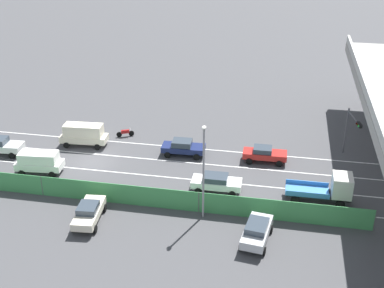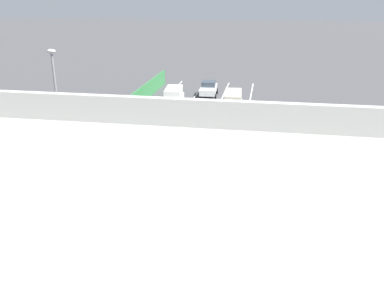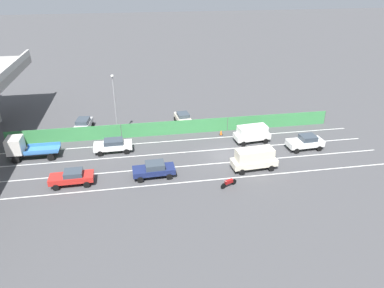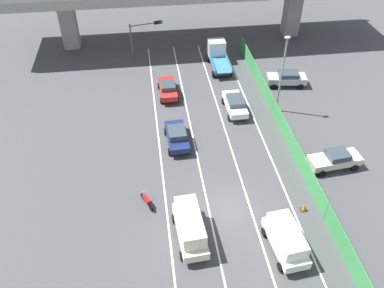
# 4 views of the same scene
# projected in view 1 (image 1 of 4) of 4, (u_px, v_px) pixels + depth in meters

# --- Properties ---
(ground_plane) EXTENTS (300.00, 300.00, 0.00)m
(ground_plane) POSITION_uv_depth(u_px,v_px,m) (94.00, 162.00, 50.03)
(ground_plane) COLOR #424244
(lane_line_left_edge) EXTENTS (0.14, 45.86, 0.01)m
(lane_line_left_edge) POSITION_uv_depth(u_px,v_px,m) (154.00, 145.00, 53.48)
(lane_line_left_edge) COLOR silver
(lane_line_left_edge) RESTS_ON ground
(lane_line_mid_left) EXTENTS (0.14, 45.86, 0.01)m
(lane_line_mid_left) POSITION_uv_depth(u_px,v_px,m) (146.00, 159.00, 50.62)
(lane_line_mid_left) COLOR silver
(lane_line_mid_left) RESTS_ON ground
(lane_line_mid_right) EXTENTS (0.14, 45.86, 0.01)m
(lane_line_mid_right) POSITION_uv_depth(u_px,v_px,m) (136.00, 174.00, 47.76)
(lane_line_mid_right) COLOR silver
(lane_line_mid_right) RESTS_ON ground
(lane_line_right_edge) EXTENTS (0.14, 45.86, 0.01)m
(lane_line_right_edge) POSITION_uv_depth(u_px,v_px,m) (126.00, 191.00, 44.90)
(lane_line_right_edge) COLOR silver
(lane_line_right_edge) RESTS_ON ground
(green_fence) EXTENTS (0.10, 41.96, 1.89)m
(green_fence) POSITION_uv_depth(u_px,v_px,m) (118.00, 194.00, 42.74)
(green_fence) COLOR #3D8E4C
(green_fence) RESTS_ON ground
(car_van_cream) EXTENTS (2.28, 5.00, 2.36)m
(car_van_cream) POSITION_uv_depth(u_px,v_px,m) (84.00, 134.00, 52.86)
(car_van_cream) COLOR beige
(car_van_cream) RESTS_ON ground
(car_hatchback_white) EXTENTS (2.04, 4.45, 1.57)m
(car_hatchback_white) POSITION_uv_depth(u_px,v_px,m) (216.00, 182.00, 44.63)
(car_hatchback_white) COLOR silver
(car_hatchback_white) RESTS_ON ground
(car_sedan_red) EXTENTS (1.98, 4.33, 1.55)m
(car_sedan_red) POSITION_uv_depth(u_px,v_px,m) (264.00, 154.00, 49.73)
(car_sedan_red) COLOR red
(car_sedan_red) RESTS_ON ground
(car_sedan_white) EXTENTS (2.21, 4.42, 1.74)m
(car_sedan_white) POSITION_uv_depth(u_px,v_px,m) (1.00, 145.00, 51.25)
(car_sedan_white) COLOR white
(car_sedan_white) RESTS_ON ground
(car_sedan_navy) EXTENTS (2.15, 4.42, 1.61)m
(car_sedan_navy) POSITION_uv_depth(u_px,v_px,m) (183.00, 147.00, 51.02)
(car_sedan_navy) COLOR navy
(car_sedan_navy) RESTS_ON ground
(car_van_white) EXTENTS (2.40, 4.51, 2.11)m
(car_van_white) POSITION_uv_depth(u_px,v_px,m) (39.00, 161.00, 47.56)
(car_van_white) COLOR silver
(car_van_white) RESTS_ON ground
(flatbed_truck_blue) EXTENTS (2.29, 5.48, 2.66)m
(flatbed_truck_blue) POSITION_uv_depth(u_px,v_px,m) (331.00, 189.00, 42.73)
(flatbed_truck_blue) COLOR black
(flatbed_truck_blue) RESTS_ON ground
(motorcycle) EXTENTS (0.97, 1.81, 0.93)m
(motorcycle) POSITION_uv_depth(u_px,v_px,m) (125.00, 133.00, 55.22)
(motorcycle) COLOR black
(motorcycle) RESTS_ON ground
(parked_sedan_cream) EXTENTS (4.61, 2.29, 1.62)m
(parked_sedan_cream) POSITION_uv_depth(u_px,v_px,m) (89.00, 212.00, 40.33)
(parked_sedan_cream) COLOR beige
(parked_sedan_cream) RESTS_ON ground
(parked_wagon_silver) EXTENTS (4.46, 2.40, 1.67)m
(parked_wagon_silver) POSITION_uv_depth(u_px,v_px,m) (257.00, 231.00, 37.95)
(parked_wagon_silver) COLOR #B2B5B7
(parked_wagon_silver) RESTS_ON ground
(traffic_light) EXTENTS (3.88, 1.01, 4.89)m
(traffic_light) POSITION_uv_depth(u_px,v_px,m) (352.00, 127.00, 49.02)
(traffic_light) COLOR #47474C
(traffic_light) RESTS_ON ground
(street_lamp) EXTENTS (0.60, 0.36, 8.13)m
(street_lamp) POSITION_uv_depth(u_px,v_px,m) (204.00, 164.00, 39.23)
(street_lamp) COLOR gray
(street_lamp) RESTS_ON ground
(traffic_cone) EXTENTS (0.47, 0.47, 0.69)m
(traffic_cone) POSITION_uv_depth(u_px,v_px,m) (61.00, 187.00, 45.05)
(traffic_cone) COLOR orange
(traffic_cone) RESTS_ON ground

